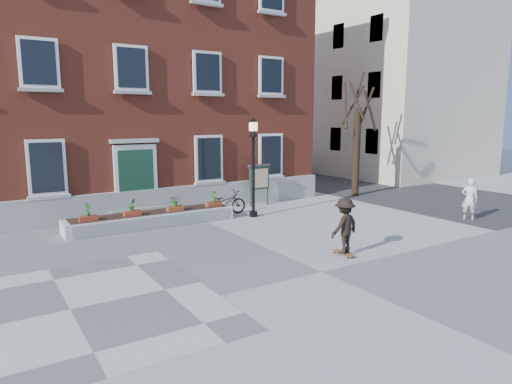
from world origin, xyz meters
TOP-DOWN VIEW (x-y plane):
  - ground at (0.00, 0.00)m, footprint 100.00×100.00m
  - checker_patch at (-6.00, 1.00)m, footprint 6.00×6.00m
  - bicycle at (1.17, 7.46)m, footprint 1.90×0.68m
  - parked_car at (11.01, 17.43)m, footprint 3.33×5.27m
  - bystander at (8.83, 1.61)m, footprint 0.66×0.71m
  - brick_building at (-2.00, 13.98)m, footprint 18.40×10.85m
  - planter_assembly at (-1.99, 7.18)m, footprint 6.20×1.12m
  - bare_tree at (9.01, 8.01)m, footprint 1.83×1.83m
  - side_street at (17.99, 19.78)m, footprint 15.20×36.00m
  - lamp_post at (2.00, 6.57)m, footprint 0.40×0.40m
  - notice_board at (3.43, 8.37)m, footprint 1.10×0.16m
  - skateboarder at (1.48, 0.77)m, footprint 1.12×0.78m

SIDE VIEW (x-z plane):
  - ground at x=0.00m, z-range 0.00..0.00m
  - checker_patch at x=-6.00m, z-range 0.00..0.01m
  - planter_assembly at x=-1.99m, z-range -0.27..0.88m
  - bicycle at x=1.17m, z-range 0.00..1.00m
  - bystander at x=8.83m, z-range 0.00..1.64m
  - parked_car at x=11.01m, z-range 0.00..1.64m
  - skateboarder at x=1.48m, z-range 0.03..1.72m
  - notice_board at x=3.43m, z-range 0.33..2.20m
  - lamp_post at x=2.00m, z-range 0.57..4.50m
  - bare_tree at x=9.01m, z-range -0.29..5.87m
  - brick_building at x=-2.00m, z-range 0.00..12.60m
  - side_street at x=17.99m, z-range -0.23..14.27m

